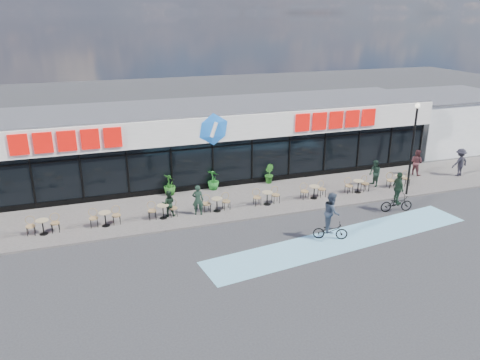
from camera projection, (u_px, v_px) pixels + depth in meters
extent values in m
plane|color=#28282B|center=(253.00, 238.00, 22.29)|extent=(120.00, 120.00, 0.00)
cube|color=#625B56|center=(225.00, 203.00, 26.29)|extent=(44.00, 5.00, 0.10)
cube|color=#6AAAC8|center=(343.00, 240.00, 22.16)|extent=(14.17, 4.13, 0.01)
cube|color=black|center=(201.00, 152.00, 30.71)|extent=(30.00, 6.00, 3.00)
cube|color=white|center=(200.00, 119.00, 29.82)|extent=(30.60, 6.30, 1.50)
cube|color=#47474C|center=(199.00, 106.00, 29.68)|extent=(30.60, 6.30, 0.10)
cube|color=navy|center=(213.00, 141.00, 27.47)|extent=(30.60, 0.08, 0.18)
cube|color=black|center=(213.00, 147.00, 27.62)|extent=(30.00, 0.06, 0.08)
cube|color=black|center=(213.00, 186.00, 28.45)|extent=(30.00, 0.10, 0.40)
cube|color=red|center=(67.00, 141.00, 24.58)|extent=(5.63, 0.18, 1.10)
cube|color=red|center=(336.00, 120.00, 29.40)|extent=(5.63, 0.18, 1.10)
ellipsoid|color=blue|center=(213.00, 129.00, 26.99)|extent=(1.90, 0.24, 1.90)
cylinder|color=black|center=(33.00, 184.00, 24.99)|extent=(0.10, 0.10, 3.00)
cylinder|color=black|center=(82.00, 179.00, 25.74)|extent=(0.10, 0.10, 3.00)
cylinder|color=black|center=(128.00, 175.00, 26.50)|extent=(0.10, 0.10, 3.00)
cylinder|color=black|center=(172.00, 170.00, 27.25)|extent=(0.10, 0.10, 3.00)
cylinder|color=black|center=(213.00, 166.00, 28.00)|extent=(0.10, 0.10, 3.00)
cylinder|color=black|center=(252.00, 162.00, 28.76)|extent=(0.10, 0.10, 3.00)
cylinder|color=black|center=(289.00, 158.00, 29.51)|extent=(0.10, 0.10, 3.00)
cylinder|color=black|center=(325.00, 154.00, 30.27)|extent=(0.10, 0.10, 3.00)
cylinder|color=black|center=(358.00, 151.00, 31.02)|extent=(0.10, 0.10, 3.00)
cylinder|color=black|center=(390.00, 148.00, 31.77)|extent=(0.10, 0.10, 3.00)
cylinder|color=black|center=(421.00, 145.00, 32.53)|extent=(0.10, 0.10, 3.00)
cube|color=white|center=(445.00, 120.00, 37.61)|extent=(9.00, 7.00, 4.00)
cube|color=#47474C|center=(449.00, 95.00, 36.92)|extent=(9.20, 7.20, 0.12)
cylinder|color=black|center=(412.00, 152.00, 26.60)|extent=(0.12, 0.12, 5.13)
sphere|color=#FFF2CC|center=(418.00, 106.00, 25.70)|extent=(0.28, 0.28, 0.28)
cylinder|color=tan|center=(42.00, 220.00, 22.25)|extent=(0.60, 0.60, 0.04)
cylinder|color=black|center=(43.00, 227.00, 22.37)|extent=(0.06, 0.06, 0.70)
cylinder|color=black|center=(44.00, 234.00, 22.49)|extent=(0.40, 0.40, 0.02)
cylinder|color=tan|center=(105.00, 213.00, 23.12)|extent=(0.60, 0.60, 0.04)
cylinder|color=black|center=(105.00, 219.00, 23.24)|extent=(0.06, 0.06, 0.70)
cylinder|color=black|center=(106.00, 226.00, 23.36)|extent=(0.40, 0.40, 0.02)
cylinder|color=tan|center=(163.00, 205.00, 23.99)|extent=(0.60, 0.60, 0.04)
cylinder|color=black|center=(163.00, 212.00, 24.11)|extent=(0.06, 0.06, 0.70)
cylinder|color=black|center=(164.00, 218.00, 24.23)|extent=(0.40, 0.40, 0.02)
cylinder|color=tan|center=(217.00, 199.00, 24.87)|extent=(0.60, 0.60, 0.04)
cylinder|color=black|center=(217.00, 205.00, 24.98)|extent=(0.06, 0.06, 0.70)
cylinder|color=black|center=(217.00, 211.00, 25.10)|extent=(0.40, 0.40, 0.02)
cylinder|color=tan|center=(267.00, 192.00, 25.74)|extent=(0.60, 0.60, 0.04)
cylinder|color=black|center=(267.00, 198.00, 25.85)|extent=(0.06, 0.06, 0.70)
cylinder|color=black|center=(267.00, 204.00, 25.98)|extent=(0.40, 0.40, 0.02)
cylinder|color=tan|center=(314.00, 186.00, 26.61)|extent=(0.60, 0.60, 0.04)
cylinder|color=black|center=(314.00, 192.00, 26.73)|extent=(0.06, 0.06, 0.70)
cylinder|color=black|center=(314.00, 198.00, 26.85)|extent=(0.40, 0.40, 0.02)
cylinder|color=tan|center=(359.00, 181.00, 27.48)|extent=(0.60, 0.60, 0.04)
cylinder|color=black|center=(358.00, 187.00, 27.60)|extent=(0.06, 0.06, 0.70)
cylinder|color=black|center=(358.00, 192.00, 27.72)|extent=(0.40, 0.40, 0.02)
cylinder|color=tan|center=(400.00, 176.00, 28.35)|extent=(0.60, 0.60, 0.04)
cylinder|color=black|center=(399.00, 181.00, 28.47)|extent=(0.06, 0.06, 0.70)
cylinder|color=black|center=(399.00, 187.00, 28.59)|extent=(0.40, 0.40, 0.02)
imported|color=#1E5317|center=(169.00, 184.00, 27.21)|extent=(0.95, 0.95, 1.25)
imported|color=#1B5F1E|center=(213.00, 180.00, 28.01)|extent=(0.97, 0.97, 1.23)
imported|color=#23601B|center=(269.00, 174.00, 29.12)|extent=(0.58, 0.69, 1.17)
imported|color=black|center=(198.00, 200.00, 24.43)|extent=(0.69, 0.55, 1.64)
imported|color=black|center=(169.00, 203.00, 24.31)|extent=(0.77, 0.66, 1.40)
imported|color=black|center=(375.00, 173.00, 28.50)|extent=(0.63, 0.80, 1.63)
imported|color=#4C272B|center=(416.00, 162.00, 30.51)|extent=(0.88, 0.99, 1.70)
imported|color=#23212A|center=(460.00, 162.00, 30.30)|extent=(1.23, 0.78, 1.82)
imported|color=black|center=(330.00, 231.00, 22.11)|extent=(1.71, 1.17, 0.85)
imported|color=#2D3747|center=(332.00, 212.00, 21.78)|extent=(1.03, 1.13, 1.89)
imported|color=black|center=(396.00, 203.00, 25.18)|extent=(1.85, 0.92, 0.93)
imported|color=black|center=(398.00, 188.00, 24.88)|extent=(0.61, 1.10, 1.78)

